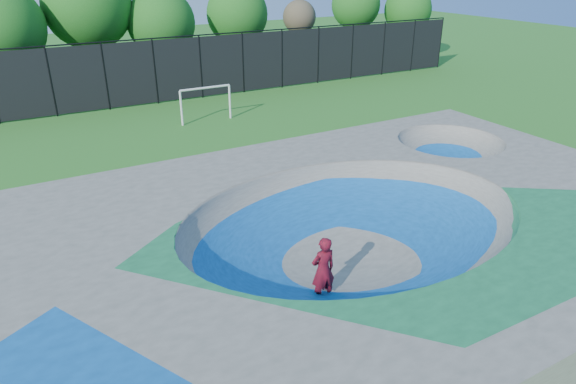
# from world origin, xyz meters

# --- Properties ---
(ground) EXTENTS (120.00, 120.00, 0.00)m
(ground) POSITION_xyz_m (0.00, 0.00, 0.00)
(ground) COLOR #24661C
(ground) RESTS_ON ground
(skate_deck) EXTENTS (22.00, 14.00, 1.50)m
(skate_deck) POSITION_xyz_m (0.00, 0.00, 0.75)
(skate_deck) COLOR gray
(skate_deck) RESTS_ON ground
(skater) EXTENTS (0.72, 0.48, 1.93)m
(skater) POSITION_xyz_m (-2.10, -1.51, 0.97)
(skater) COLOR #AC0D25
(skater) RESTS_ON ground
(skateboard) EXTENTS (0.80, 0.32, 0.05)m
(skateboard) POSITION_xyz_m (-2.10, -1.51, 0.03)
(skateboard) COLOR black
(skateboard) RESTS_ON ground
(soccer_goal) EXTENTS (3.00, 0.12, 1.98)m
(soccer_goal) POSITION_xyz_m (1.26, 15.71, 1.37)
(soccer_goal) COLOR silver
(soccer_goal) RESTS_ON ground
(fence) EXTENTS (48.09, 0.09, 4.04)m
(fence) POSITION_xyz_m (0.00, 21.00, 2.10)
(fence) COLOR black
(fence) RESTS_ON ground
(treeline) EXTENTS (51.58, 7.14, 8.49)m
(treeline) POSITION_xyz_m (-4.90, 25.73, 4.93)
(treeline) COLOR #493924
(treeline) RESTS_ON ground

